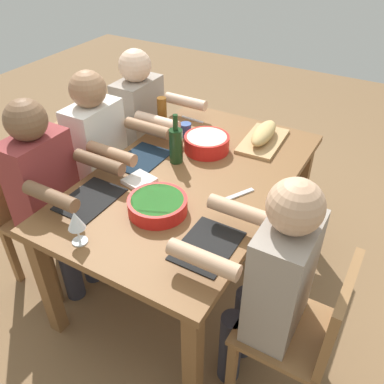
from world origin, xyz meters
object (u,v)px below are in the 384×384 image
at_px(dining_table, 192,188).
at_px(bread_loaf, 264,133).
at_px(chair_near_right, 34,210).
at_px(serving_bowl_pasta, 207,142).
at_px(chair_far_right, 306,330).
at_px(wine_bottle, 176,145).
at_px(diner_near_left, 145,124).
at_px(cutting_board, 263,141).
at_px(napkin_stack, 139,181).
at_px(chair_near_center, 85,173).
at_px(diner_near_right, 49,189).
at_px(cup_near_left, 186,130).
at_px(beer_bottle, 162,114).
at_px(diner_far_right, 271,279).
at_px(serving_bowl_greens, 158,204).
at_px(chair_near_left, 126,144).
at_px(wine_glass, 76,222).
at_px(diner_near_center, 103,152).

relative_size(dining_table, bread_loaf, 5.01).
relative_size(chair_near_right, serving_bowl_pasta, 3.20).
height_order(chair_far_right, wine_bottle, wine_bottle).
height_order(diner_near_left, cutting_board, diner_near_left).
bearing_deg(cutting_board, chair_near_right, -46.06).
bearing_deg(bread_loaf, napkin_stack, -28.88).
distance_m(chair_near_center, cutting_board, 1.17).
distance_m(chair_near_right, chair_far_right, 1.63).
height_order(diner_near_right, cup_near_left, diner_near_right).
bearing_deg(beer_bottle, dining_table, 49.64).
xyz_separation_m(chair_far_right, napkin_stack, (-0.24, -1.02, 0.27)).
height_order(diner_far_right, serving_bowl_pasta, diner_far_right).
bearing_deg(chair_far_right, bread_loaf, -147.50).
relative_size(chair_near_right, diner_near_right, 0.71).
xyz_separation_m(serving_bowl_greens, cutting_board, (-0.88, 0.18, -0.03)).
bearing_deg(chair_far_right, chair_near_left, -118.44).
bearing_deg(cup_near_left, serving_bowl_pasta, 65.28).
relative_size(serving_bowl_greens, napkin_stack, 2.04).
distance_m(beer_bottle, cup_near_left, 0.18).
xyz_separation_m(chair_near_right, beer_bottle, (-0.80, 0.39, 0.37)).
height_order(diner_near_left, beer_bottle, diner_near_left).
relative_size(cutting_board, wine_bottle, 1.38).
bearing_deg(diner_near_right, napkin_stack, 119.98).
bearing_deg(wine_glass, serving_bowl_pasta, 173.79).
bearing_deg(chair_near_right, diner_far_right, 90.00).
height_order(diner_near_center, serving_bowl_pasta, diner_near_center).
bearing_deg(diner_far_right, serving_bowl_pasta, -136.12).
bearing_deg(bread_loaf, dining_table, -20.13).
xyz_separation_m(chair_far_right, serving_bowl_pasta, (-0.72, -0.87, 0.31)).
bearing_deg(diner_near_left, beer_bottle, 69.00).
xyz_separation_m(serving_bowl_greens, bread_loaf, (-0.88, 0.18, 0.02)).
xyz_separation_m(beer_bottle, napkin_stack, (0.56, 0.22, -0.10)).
relative_size(diner_far_right, wine_glass, 7.23).
relative_size(chair_near_left, beer_bottle, 3.86).
distance_m(serving_bowl_pasta, wine_glass, 0.98).
bearing_deg(wine_glass, chair_near_right, -111.53).
bearing_deg(chair_near_center, cutting_board, 117.78).
height_order(chair_near_right, chair_near_center, same).
bearing_deg(chair_near_right, diner_near_center, 157.39).
bearing_deg(chair_far_right, wine_glass, -75.38).
bearing_deg(wine_bottle, napkin_stack, -11.56).
distance_m(chair_near_center, chair_far_right, 1.69).
bearing_deg(chair_near_right, wine_bottle, 128.18).
bearing_deg(diner_near_center, wine_glass, 33.69).
bearing_deg(diner_far_right, chair_near_left, -121.40).
distance_m(chair_near_center, diner_near_center, 0.28).
xyz_separation_m(chair_near_right, wine_bottle, (-0.52, 0.66, 0.37)).
relative_size(dining_table, diner_near_right, 1.34).
bearing_deg(napkin_stack, cutting_board, 151.12).
height_order(chair_far_right, cutting_board, chair_far_right).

